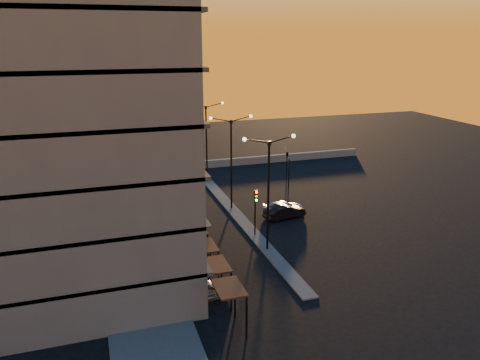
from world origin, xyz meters
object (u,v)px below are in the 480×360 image
car_hatchback (207,290)px  car_sedan (284,211)px  streetlamp_mid (231,155)px  traffic_light_main (256,205)px  car_wagon (284,208)px

car_hatchback → car_sedan: size_ratio=0.89×
streetlamp_mid → traffic_light_main: 7.62m
streetlamp_mid → car_wagon: bearing=-32.0°
traffic_light_main → car_sedan: size_ratio=1.04×
car_sedan → car_wagon: bearing=-30.6°
streetlamp_mid → car_wagon: size_ratio=2.20×
traffic_light_main → car_hatchback: size_ratio=1.17×
streetlamp_mid → car_sedan: (4.11, -3.93, -4.92)m
traffic_light_main → streetlamp_mid: bearing=90.0°
streetlamp_mid → car_hatchback: bearing=-112.6°
car_sedan → car_wagon: car_sedan is taller
streetlamp_mid → car_sedan: streetlamp_mid is taller
streetlamp_mid → car_sedan: 7.52m
traffic_light_main → car_hatchback: bearing=-127.3°
traffic_light_main → car_sedan: traffic_light_main is taller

